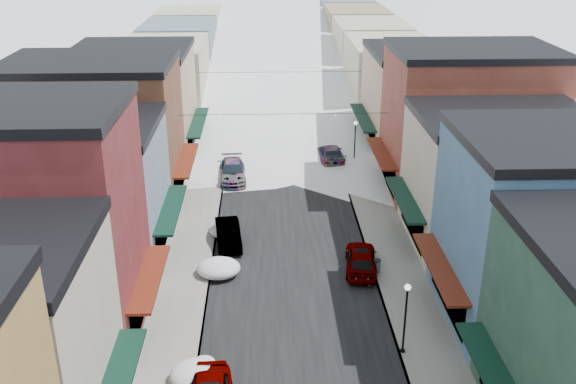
{
  "coord_description": "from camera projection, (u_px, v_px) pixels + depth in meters",
  "views": [
    {
      "loc": [
        -1.58,
        -8.38,
        20.17
      ],
      "look_at": [
        0.0,
        32.74,
        2.67
      ],
      "focal_mm": 40.0,
      "sensor_mm": 36.0,
      "label": 1
    }
  ],
  "objects": [
    {
      "name": "road",
      "position": [
        279.0,
        118.0,
        70.83
      ],
      "size": [
        10.0,
        160.0,
        0.01
      ],
      "primitive_type": "cube",
      "color": "black",
      "rests_on": "ground"
    },
    {
      "name": "sidewalk_left",
      "position": [
        219.0,
        118.0,
        70.57
      ],
      "size": [
        3.2,
        160.0,
        0.15
      ],
      "primitive_type": "cube",
      "color": "gray",
      "rests_on": "ground"
    },
    {
      "name": "sidewalk_right",
      "position": [
        338.0,
        117.0,
        71.04
      ],
      "size": [
        3.2,
        160.0,
        0.15
      ],
      "primitive_type": "cube",
      "color": "gray",
      "rests_on": "ground"
    },
    {
      "name": "curb_left",
      "position": [
        233.0,
        118.0,
        70.63
      ],
      "size": [
        0.1,
        160.0,
        0.15
      ],
      "primitive_type": "cube",
      "color": "slate",
      "rests_on": "ground"
    },
    {
      "name": "curb_right",
      "position": [
        324.0,
        117.0,
        70.98
      ],
      "size": [
        0.1,
        160.0,
        0.15
      ],
      "primitive_type": "cube",
      "color": "slate",
      "rests_on": "ground"
    },
    {
      "name": "bldg_l_brick_near",
      "position": [
        20.0,
        226.0,
        31.58
      ],
      "size": [
        12.3,
        8.2,
        12.5
      ],
      "color": "maroon",
      "rests_on": "ground"
    },
    {
      "name": "bldg_l_grayblue",
      "position": [
        80.0,
        191.0,
        40.1
      ],
      "size": [
        11.3,
        9.2,
        9.0
      ],
      "color": "#7A88A3",
      "rests_on": "ground"
    },
    {
      "name": "bldg_l_brick_far",
      "position": [
        96.0,
        132.0,
        47.95
      ],
      "size": [
        13.3,
        9.2,
        11.0
      ],
      "color": "brown",
      "rests_on": "ground"
    },
    {
      "name": "bldg_l_tan",
      "position": [
        134.0,
        104.0,
        57.37
      ],
      "size": [
        11.3,
        11.2,
        10.0
      ],
      "color": "tan",
      "rests_on": "ground"
    },
    {
      "name": "bldg_r_blue",
      "position": [
        549.0,
        231.0,
        33.38
      ],
      "size": [
        11.3,
        9.2,
        10.5
      ],
      "color": "#406B90",
      "rests_on": "ground"
    },
    {
      "name": "bldg_r_cream",
      "position": [
        498.0,
        179.0,
        41.97
      ],
      "size": [
        12.3,
        9.2,
        9.0
      ],
      "color": "beige",
      "rests_on": "ground"
    },
    {
      "name": "bldg_r_brick_far",
      "position": [
        467.0,
        121.0,
        49.77
      ],
      "size": [
        13.3,
        9.2,
        11.5
      ],
      "color": "maroon",
      "rests_on": "ground"
    },
    {
      "name": "bldg_r_tan",
      "position": [
        423.0,
        100.0,
        59.32
      ],
      "size": [
        11.3,
        11.2,
        9.5
      ],
      "color": "tan",
      "rests_on": "ground"
    },
    {
      "name": "distant_blocks",
      "position": [
        274.0,
        44.0,
        90.42
      ],
      "size": [
        34.0,
        55.0,
        8.0
      ],
      "color": "gray",
      "rests_on": "ground"
    },
    {
      "name": "overhead_cables",
      "position": [
        282.0,
        90.0,
        56.91
      ],
      "size": [
        16.4,
        15.04,
        0.04
      ],
      "color": "black",
      "rests_on": "ground"
    },
    {
      "name": "car_dark_hatch",
      "position": [
        228.0,
        234.0,
        43.03
      ],
      "size": [
        2.1,
        4.59,
        1.46
      ],
      "primitive_type": "imported",
      "rotation": [
        0.0,
        0.0,
        0.13
      ],
      "color": "black",
      "rests_on": "ground"
    },
    {
      "name": "car_silver_wagon",
      "position": [
        233.0,
        171.0,
        53.65
      ],
      "size": [
        2.49,
        5.4,
        1.53
      ],
      "primitive_type": "imported",
      "rotation": [
        0.0,
        0.0,
        0.07
      ],
      "color": "#A7A9B0",
      "rests_on": "ground"
    },
    {
      "name": "car_gray_suv",
      "position": [
        361.0,
        259.0,
        39.75
      ],
      "size": [
        2.39,
        4.86,
        1.59
      ],
      "primitive_type": "imported",
      "rotation": [
        0.0,
        0.0,
        3.03
      ],
      "color": "gray",
      "rests_on": "ground"
    },
    {
      "name": "car_black_sedan",
      "position": [
        330.0,
        154.0,
        57.55
      ],
      "size": [
        2.57,
        5.64,
        1.6
      ],
      "primitive_type": "imported",
      "rotation": [
        0.0,
        0.0,
        3.2
      ],
      "color": "black",
      "rests_on": "ground"
    },
    {
      "name": "car_lane_silver",
      "position": [
        274.0,
        132.0,
        63.34
      ],
      "size": [
        2.3,
        4.98,
        1.65
      ],
      "primitive_type": "imported",
      "rotation": [
        0.0,
        0.0,
        -0.07
      ],
      "color": "#A9ADB2",
      "rests_on": "ground"
    },
    {
      "name": "car_lane_white",
      "position": [
        294.0,
        99.0,
        75.25
      ],
      "size": [
        2.46,
        5.25,
        1.45
      ],
      "primitive_type": "imported",
      "rotation": [
        0.0,
        0.0,
        3.15
      ],
      "color": "white",
      "rests_on": "ground"
    },
    {
      "name": "trash_can",
      "position": [
        377.0,
        266.0,
        39.38
      ],
      "size": [
        0.5,
        0.5,
        0.84
      ],
      "color": "slate",
      "rests_on": "sidewalk_right"
    },
    {
      "name": "streetlamp_near",
      "position": [
        406.0,
        310.0,
        31.29
      ],
      "size": [
        0.33,
        0.33,
        3.91
      ],
      "color": "black",
      "rests_on": "sidewalk_right"
    },
    {
      "name": "streetlamp_far",
      "position": [
        355.0,
        138.0,
        55.63
      ],
      "size": [
        0.34,
        0.34,
        4.09
      ],
      "color": "black",
      "rests_on": "sidewalk_right"
    },
    {
      "name": "snow_pile_near",
      "position": [
        198.0,
        373.0,
        30.12
      ],
      "size": [
        2.59,
        2.79,
        1.09
      ],
      "color": "white",
      "rests_on": "ground"
    },
    {
      "name": "snow_pile_mid",
      "position": [
        219.0,
        268.0,
        39.26
      ],
      "size": [
        2.67,
        2.84,
        1.13
      ],
      "color": "white",
      "rests_on": "ground"
    },
    {
      "name": "snow_pile_far",
      "position": [
        225.0,
        230.0,
        44.24
      ],
      "size": [
        2.08,
        2.48,
        0.88
      ],
      "color": "white",
      "rests_on": "ground"
    }
  ]
}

